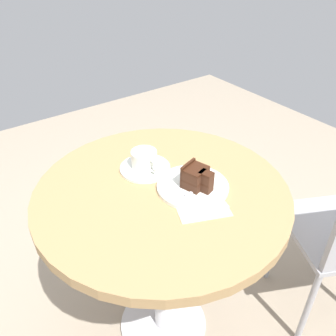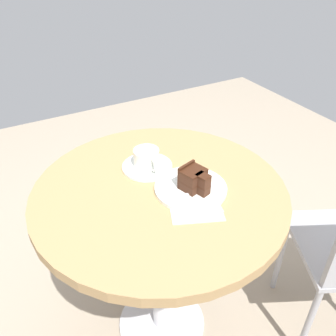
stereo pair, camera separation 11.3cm
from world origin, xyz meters
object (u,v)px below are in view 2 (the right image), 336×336
at_px(cake_slice, 194,179).
at_px(napkin, 194,203).
at_px(cake_plate, 191,188).
at_px(teaspoon, 164,162).
at_px(fork, 186,195).
at_px(saucer, 147,167).
at_px(coffee_cup, 147,158).

bearing_deg(cake_slice, napkin, -29.55).
bearing_deg(cake_plate, teaspoon, -178.57).
xyz_separation_m(teaspoon, fork, (0.19, -0.03, 0.00)).
distance_m(saucer, napkin, 0.24).
xyz_separation_m(saucer, cake_plate, (0.17, 0.06, 0.00)).
relative_size(cake_plate, cake_slice, 2.23).
distance_m(cake_plate, fork, 0.05).
height_order(cake_plate, cake_slice, cake_slice).
relative_size(coffee_cup, fork, 0.77).
xyz_separation_m(saucer, coffee_cup, (-0.00, -0.00, 0.04)).
height_order(teaspoon, fork, fork).
relative_size(saucer, cake_slice, 1.68).
xyz_separation_m(teaspoon, cake_slice, (0.18, 0.01, 0.03)).
bearing_deg(cake_slice, coffee_cup, -159.89).
relative_size(saucer, coffee_cup, 1.46).
bearing_deg(saucer, fork, 7.63).
height_order(coffee_cup, cake_plate, coffee_cup).
distance_m(cake_slice, fork, 0.05).
bearing_deg(napkin, cake_slice, 150.45).
bearing_deg(cake_slice, teaspoon, -177.74).
height_order(saucer, napkin, saucer).
xyz_separation_m(coffee_cup, teaspoon, (0.01, 0.06, -0.03)).
relative_size(fork, napkin, 0.76).
relative_size(teaspoon, fork, 0.64).
xyz_separation_m(teaspoon, cake_plate, (0.16, 0.00, -0.01)).
height_order(fork, napkin, fork).
height_order(teaspoon, cake_slice, cake_slice).
bearing_deg(teaspoon, fork, -20.68).
bearing_deg(teaspoon, cake_plate, -9.53).
bearing_deg(cake_slice, saucer, -160.01).
bearing_deg(saucer, teaspoon, 80.67).
distance_m(saucer, cake_slice, 0.20).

